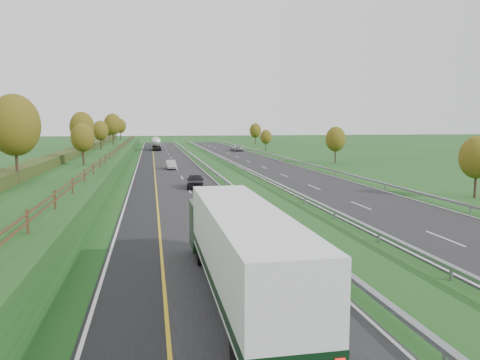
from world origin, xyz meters
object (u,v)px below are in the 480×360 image
at_px(car_dark_near, 195,181).
at_px(car_small_far, 157,145).
at_px(box_lorry, 238,249).
at_px(car_silver_mid, 171,165).
at_px(road_tanker, 156,143).
at_px(car_oncoming, 237,148).

distance_m(car_dark_near, car_small_far, 89.47).
bearing_deg(box_lorry, car_small_far, 90.75).
bearing_deg(car_silver_mid, road_tanker, 88.89).
xyz_separation_m(car_silver_mid, car_oncoming, (18.70, 44.96, 0.12)).
bearing_deg(car_silver_mid, car_oncoming, 64.61).
distance_m(box_lorry, road_tanker, 109.74).
bearing_deg(car_small_far, box_lorry, -92.76).
relative_size(box_lorry, car_dark_near, 3.48).
height_order(road_tanker, car_small_far, road_tanker).
bearing_deg(car_oncoming, car_dark_near, 72.73).
relative_size(car_small_far, car_oncoming, 0.78).
relative_size(car_dark_near, car_silver_mid, 1.11).
bearing_deg(car_dark_near, road_tanker, 97.98).
xyz_separation_m(road_tanker, car_small_far, (0.29, 13.88, -1.16)).
distance_m(road_tanker, car_oncoming, 22.03).
distance_m(car_silver_mid, car_oncoming, 48.70).
bearing_deg(road_tanker, car_small_far, 88.79).
relative_size(road_tanker, car_dark_near, 2.40).
height_order(box_lorry, car_oncoming, box_lorry).
height_order(car_silver_mid, car_oncoming, car_oncoming).
distance_m(car_dark_near, car_silver_mid, 22.10).
xyz_separation_m(road_tanker, car_dark_near, (3.38, -75.53, -1.02)).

